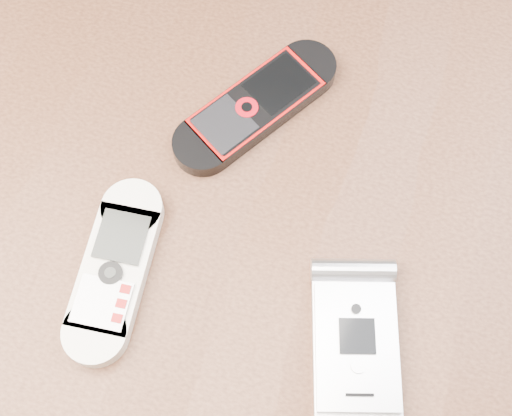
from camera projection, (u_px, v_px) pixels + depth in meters
The scene contains 5 objects.
ground at pixel (253, 377), 1.21m from camera, with size 4.00×4.00×0.00m, color #472B19.
table at pixel (250, 257), 0.62m from camera, with size 1.20×0.80×0.75m.
nokia_white at pixel (115, 269), 0.50m from camera, with size 0.04×0.14×0.02m, color silver.
nokia_black_red at pixel (256, 106), 0.55m from camera, with size 0.05×0.15×0.02m, color black.
motorola_razr at pixel (356, 343), 0.48m from camera, with size 0.06×0.11×0.02m, color silver.
Camera 1 is at (0.06, -0.19, 1.23)m, focal length 50.00 mm.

